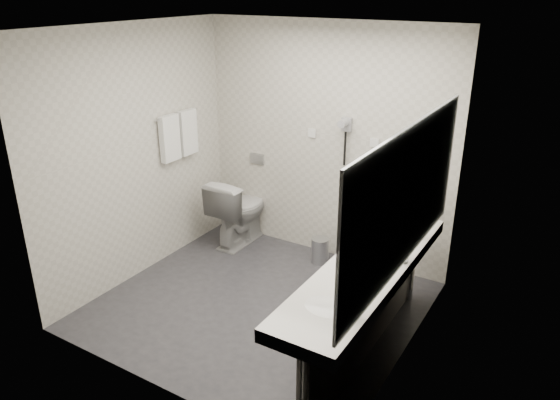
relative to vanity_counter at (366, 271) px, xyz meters
The scene contains 31 objects.
floor 1.39m from the vanity_counter, 169.92° to the left, with size 2.80×2.80×0.00m, color #2D2C31.
ceiling 2.05m from the vanity_counter, 169.92° to the left, with size 2.80×2.80×0.00m, color silver.
wall_back 1.93m from the vanity_counter, 126.87° to the left, with size 2.80×2.80×0.00m, color beige.
wall_front 1.64m from the vanity_counter, 135.64° to the right, with size 2.80×2.80×0.00m, color beige.
wall_left 2.57m from the vanity_counter, behind, with size 2.60×2.60×0.00m, color beige.
wall_right 0.56m from the vanity_counter, 36.03° to the left, with size 2.60×2.60×0.00m, color beige.
vanity_counter is the anchor object (origin of this frame).
vanity_panel 0.43m from the vanity_counter, ahead, with size 0.03×2.15×0.75m, color gray.
vanity_post_far 1.12m from the vanity_counter, 86.97° to the left, with size 0.06×0.06×0.75m, color silver.
mirror 0.70m from the vanity_counter, ahead, with size 0.02×2.20×1.05m, color #B2BCC6.
basin_near 0.65m from the vanity_counter, 90.00° to the right, with size 0.40×0.31×0.05m, color silver.
basin_far 0.65m from the vanity_counter, 90.00° to the left, with size 0.40×0.31×0.05m, color silver.
faucet_near 0.69m from the vanity_counter, 73.30° to the right, with size 0.04×0.04×0.15m, color silver.
faucet_far 0.69m from the vanity_counter, 73.30° to the left, with size 0.04×0.04×0.15m, color silver.
soap_bottle_a 0.12m from the vanity_counter, 132.73° to the right, with size 0.05×0.05×0.11m, color beige.
soap_bottle_b 0.18m from the vanity_counter, 62.32° to the left, with size 0.07×0.07×0.09m, color beige.
soap_bottle_c 0.22m from the vanity_counter, 48.41° to the right, with size 0.04×0.04×0.11m, color beige.
glass_left 0.31m from the vanity_counter, 39.70° to the left, with size 0.06×0.06×0.11m, color silver.
glass_right 0.33m from the vanity_counter, 57.15° to the left, with size 0.05×0.05×0.10m, color silver.
toilet 2.41m from the vanity_counter, 149.52° to the left, with size 0.45×0.79×0.80m, color silver.
flush_plate 2.48m from the vanity_counter, 143.06° to the left, with size 0.18×0.02×0.12m, color #B2B5BA.
pedal_bin 1.74m from the vanity_counter, 129.13° to the left, with size 0.19×0.19×0.27m, color #B2B5BA.
bin_lid 1.69m from the vanity_counter, 129.13° to the left, with size 0.19×0.19×0.01m, color #B2B5BA.
towel_rail 2.69m from the vanity_counter, 163.14° to the left, with size 0.02×0.02×0.62m, color silver.
towel_near 2.59m from the vanity_counter, 166.10° to the left, with size 0.07×0.24×0.48m, color white.
towel_far 2.67m from the vanity_counter, 160.15° to the left, with size 0.07×0.24×0.48m, color white.
dryer_cradle 1.85m from the vanity_counter, 120.76° to the left, with size 0.10×0.04×0.14m, color gray.
dryer_barrel 1.81m from the vanity_counter, 122.01° to the left, with size 0.08×0.08×0.14m, color gray.
dryer_cord 1.76m from the vanity_counter, 121.02° to the left, with size 0.02×0.02×0.35m, color black.
switch_plate_a 2.04m from the vanity_counter, 130.59° to the left, with size 0.09×0.02×0.09m, color silver.
switch_plate_b 1.69m from the vanity_counter, 111.13° to the left, with size 0.09×0.02×0.09m, color silver.
Camera 1 is at (2.40, -3.54, 2.82)m, focal length 34.22 mm.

